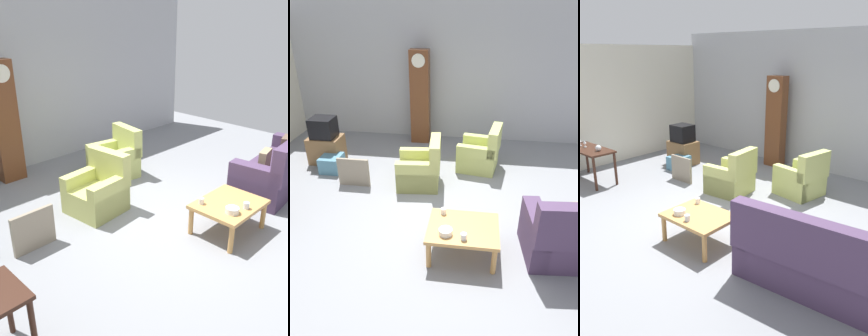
# 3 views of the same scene
# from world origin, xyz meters

# --- Properties ---
(ground_plane) EXTENTS (10.40, 10.40, 0.00)m
(ground_plane) POSITION_xyz_m (0.00, 0.00, 0.00)
(ground_plane) COLOR gray
(garage_door_wall) EXTENTS (8.40, 0.16, 3.20)m
(garage_door_wall) POSITION_xyz_m (0.00, 3.60, 1.60)
(garage_door_wall) COLOR #ADAFB5
(garage_door_wall) RESTS_ON ground_plane
(couch_floral) EXTENTS (2.17, 1.06, 1.04)m
(couch_floral) POSITION_xyz_m (2.25, -0.57, 0.35)
(couch_floral) COLOR #4C3856
(couch_floral) RESTS_ON ground_plane
(armchair_olive_near) EXTENTS (0.86, 0.83, 0.92)m
(armchair_olive_near) POSITION_xyz_m (-0.55, 1.07, 0.31)
(armchair_olive_near) COLOR #B7BC66
(armchair_olive_near) RESTS_ON ground_plane
(armchair_olive_far) EXTENTS (0.90, 0.88, 0.92)m
(armchair_olive_far) POSITION_xyz_m (0.55, 1.90, 0.31)
(armchair_olive_far) COLOR #B8C269
(armchair_olive_far) RESTS_ON ground_plane
(coffee_table_wood) EXTENTS (0.96, 0.76, 0.45)m
(coffee_table_wood) POSITION_xyz_m (0.35, -0.72, 0.39)
(coffee_table_wood) COLOR tan
(coffee_table_wood) RESTS_ON ground_plane
(grandfather_clock) EXTENTS (0.44, 0.30, 2.18)m
(grandfather_clock) POSITION_xyz_m (-0.93, 3.16, 1.10)
(grandfather_clock) COLOR brown
(grandfather_clock) RESTS_ON ground_plane
(framed_picture_leaning) EXTENTS (0.60, 0.05, 0.55)m
(framed_picture_leaning) POSITION_xyz_m (-1.80, 0.85, 0.28)
(framed_picture_leaning) COLOR gray
(framed_picture_leaning) RESTS_ON ground_plane
(cup_white_porcelain) EXTENTS (0.08, 0.08, 0.09)m
(cup_white_porcelain) POSITION_xyz_m (0.05, -0.45, 0.49)
(cup_white_porcelain) COLOR white
(cup_white_porcelain) RESTS_ON coffee_table_wood
(cup_blue_rimmed) EXTENTS (0.08, 0.08, 0.09)m
(cup_blue_rimmed) POSITION_xyz_m (0.37, -0.97, 0.50)
(cup_blue_rimmed) COLOR silver
(cup_blue_rimmed) RESTS_ON coffee_table_wood
(bowl_white_stacked) EXTENTS (0.18, 0.18, 0.08)m
(bowl_white_stacked) POSITION_xyz_m (0.13, -0.90, 0.49)
(bowl_white_stacked) COLOR white
(bowl_white_stacked) RESTS_ON coffee_table_wood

